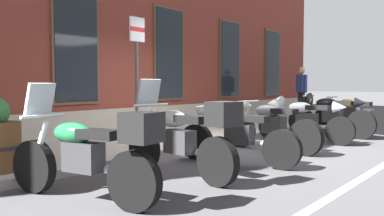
# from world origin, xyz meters

# --- Properties ---
(ground_plane) EXTENTS (140.00, 140.00, 0.00)m
(ground_plane) POSITION_xyz_m (0.00, 0.00, 0.00)
(ground_plane) COLOR #38383A
(sidewalk) EXTENTS (27.45, 2.73, 0.13)m
(sidewalk) POSITION_xyz_m (0.00, 1.37, 0.06)
(sidewalk) COLOR gray
(sidewalk) RESTS_ON ground_plane
(motorcycle_green_touring) EXTENTS (0.67, 2.09, 1.29)m
(motorcycle_green_touring) POSITION_xyz_m (-4.39, -1.21, 0.54)
(motorcycle_green_touring) COLOR black
(motorcycle_green_touring) RESTS_ON ground_plane
(motorcycle_silver_touring) EXTENTS (0.74, 2.12, 1.35)m
(motorcycle_silver_touring) POSITION_xyz_m (-2.85, -1.28, 0.56)
(motorcycle_silver_touring) COLOR black
(motorcycle_silver_touring) RESTS_ON ground_plane
(motorcycle_black_naked) EXTENTS (0.62, 2.13, 0.92)m
(motorcycle_black_naked) POSITION_xyz_m (-1.53, -1.29, 0.47)
(motorcycle_black_naked) COLOR black
(motorcycle_black_naked) RESTS_ON ground_plane
(motorcycle_grey_naked) EXTENTS (0.62, 2.13, 0.95)m
(motorcycle_grey_naked) POSITION_xyz_m (0.01, -1.12, 0.48)
(motorcycle_grey_naked) COLOR black
(motorcycle_grey_naked) RESTS_ON ground_plane
(motorcycle_white_sport) EXTENTS (0.62, 2.13, 1.02)m
(motorcycle_white_sport) POSITION_xyz_m (1.50, -1.09, 0.56)
(motorcycle_white_sport) COLOR black
(motorcycle_white_sport) RESTS_ON ground_plane
(motorcycle_black_sport) EXTENTS (0.62, 2.15, 1.07)m
(motorcycle_black_sport) POSITION_xyz_m (2.90, -1.18, 0.58)
(motorcycle_black_sport) COLOR black
(motorcycle_black_sport) RESTS_ON ground_plane
(motorcycle_yellow_naked) EXTENTS (0.62, 2.09, 0.95)m
(motorcycle_yellow_naked) POSITION_xyz_m (4.24, -1.32, 0.48)
(motorcycle_yellow_naked) COLOR black
(motorcycle_yellow_naked) RESTS_ON ground_plane
(pedestrian_blue_top) EXTENTS (0.39, 0.51, 1.75)m
(pedestrian_blue_top) POSITION_xyz_m (6.78, 1.13, 1.12)
(pedestrian_blue_top) COLOR black
(pedestrian_blue_top) RESTS_ON sidewalk
(parking_sign) EXTENTS (0.36, 0.07, 2.40)m
(parking_sign) POSITION_xyz_m (-1.69, 0.73, 1.68)
(parking_sign) COLOR #4C4C51
(parking_sign) RESTS_ON sidewalk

